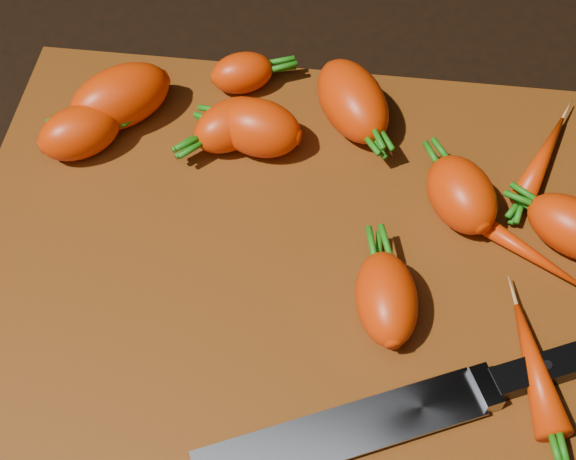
# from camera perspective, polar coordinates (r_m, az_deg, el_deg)

# --- Properties ---
(ground) EXTENTS (2.00, 2.00, 0.01)m
(ground) POSITION_cam_1_polar(r_m,az_deg,el_deg) (0.62, -0.11, -2.58)
(ground) COLOR black
(cutting_board) EXTENTS (0.50, 0.40, 0.01)m
(cutting_board) POSITION_cam_1_polar(r_m,az_deg,el_deg) (0.61, -0.11, -2.04)
(cutting_board) COLOR brown
(cutting_board) RESTS_ON ground
(carrot_0) EXTENTS (0.08, 0.07, 0.04)m
(carrot_0) POSITION_cam_1_polar(r_m,az_deg,el_deg) (0.68, -14.61, 6.75)
(carrot_0) COLOR #E93201
(carrot_0) RESTS_ON cutting_board
(carrot_1) EXTENTS (0.08, 0.06, 0.05)m
(carrot_1) POSITION_cam_1_polar(r_m,az_deg,el_deg) (0.66, -2.10, 7.26)
(carrot_1) COLOR #E93201
(carrot_1) RESTS_ON cutting_board
(carrot_2) EXTENTS (0.09, 0.10, 0.05)m
(carrot_2) POSITION_cam_1_polar(r_m,az_deg,el_deg) (0.67, 4.61, 9.14)
(carrot_2) COLOR #E93201
(carrot_2) RESTS_ON cutting_board
(carrot_3) EXTENTS (0.06, 0.08, 0.04)m
(carrot_3) POSITION_cam_1_polar(r_m,az_deg,el_deg) (0.57, 7.01, -4.87)
(carrot_3) COLOR #E93201
(carrot_3) RESTS_ON cutting_board
(carrot_4) EXTENTS (0.08, 0.07, 0.04)m
(carrot_4) POSITION_cam_1_polar(r_m,az_deg,el_deg) (0.66, -4.07, 7.47)
(carrot_4) COLOR #E93201
(carrot_4) RESTS_ON cutting_board
(carrot_5) EXTENTS (0.06, 0.05, 0.04)m
(carrot_5) POSITION_cam_1_polar(r_m,az_deg,el_deg) (0.71, -3.28, 11.09)
(carrot_5) COLOR #E93201
(carrot_5) RESTS_ON cutting_board
(carrot_6) EXTENTS (0.08, 0.07, 0.04)m
(carrot_6) POSITION_cam_1_polar(r_m,az_deg,el_deg) (0.63, 19.61, 0.19)
(carrot_6) COLOR #E93201
(carrot_6) RESTS_ON cutting_board
(carrot_7) EXTENTS (0.06, 0.10, 0.02)m
(carrot_7) POSITION_cam_1_polar(r_m,az_deg,el_deg) (0.68, 17.66, 4.91)
(carrot_7) COLOR #E93201
(carrot_7) RESTS_ON cutting_board
(carrot_8) EXTENTS (0.10, 0.08, 0.02)m
(carrot_8) POSITION_cam_1_polar(r_m,az_deg,el_deg) (0.63, 15.83, -0.98)
(carrot_8) COLOR #E93201
(carrot_8) RESTS_ON cutting_board
(carrot_9) EXTENTS (0.04, 0.10, 0.03)m
(carrot_9) POSITION_cam_1_polar(r_m,az_deg,el_deg) (0.57, 17.13, -9.30)
(carrot_9) COLOR #E93201
(carrot_9) RESTS_ON cutting_board
(carrot_10) EXTENTS (0.10, 0.10, 0.05)m
(carrot_10) POSITION_cam_1_polar(r_m,az_deg,el_deg) (0.69, -11.85, 9.23)
(carrot_10) COLOR #E93201
(carrot_10) RESTS_ON cutting_board
(carrot_11) EXTENTS (0.08, 0.08, 0.05)m
(carrot_11) POSITION_cam_1_polar(r_m,az_deg,el_deg) (0.63, 12.23, 2.48)
(carrot_11) COLOR #E93201
(carrot_11) RESTS_ON cutting_board
(knife) EXTENTS (0.30, 0.16, 0.02)m
(knife) POSITION_cam_1_polar(r_m,az_deg,el_deg) (0.54, 5.74, -13.60)
(knife) COLOR gray
(knife) RESTS_ON cutting_board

